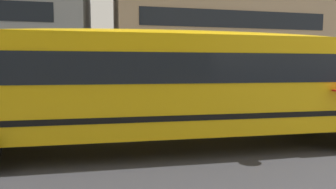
{
  "coord_description": "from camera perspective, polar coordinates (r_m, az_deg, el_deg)",
  "views": [
    {
      "loc": [
        -2.26,
        -8.74,
        2.01
      ],
      "look_at": [
        -0.57,
        -0.76,
        1.28
      ],
      "focal_mm": 31.72,
      "sensor_mm": 36.0,
      "label": 1
    }
  ],
  "objects": [
    {
      "name": "sidewalk_far",
      "position": [
        16.74,
        -4.14,
        -1.76
      ],
      "size": [
        120.0,
        3.0,
        0.01
      ],
      "primitive_type": "cube",
      "color": "gray",
      "rests_on": "ground_plane"
    },
    {
      "name": "lane_centreline",
      "position": [
        9.24,
        2.49,
        -7.41
      ],
      "size": [
        110.0,
        0.16,
        0.01
      ],
      "primitive_type": "cube",
      "color": "silver",
      "rests_on": "ground_plane"
    },
    {
      "name": "ground_plane",
      "position": [
        9.24,
        2.49,
        -7.43
      ],
      "size": [
        400.0,
        400.0,
        0.0
      ],
      "primitive_type": "plane",
      "color": "#38383D"
    },
    {
      "name": "parked_car_beige_past_driveway",
      "position": [
        17.81,
        26.17,
        0.85
      ],
      "size": [
        3.91,
        1.9,
        1.64
      ],
      "rotation": [
        0.0,
        0.0,
        0.01
      ],
      "color": "#C1B28E",
      "rests_on": "ground_plane"
    },
    {
      "name": "school_bus",
      "position": [
        7.49,
        3.48,
        2.91
      ],
      "size": [
        12.99,
        3.21,
        2.89
      ],
      "rotation": [
        0.0,
        0.0,
        -0.02
      ],
      "color": "yellow",
      "rests_on": "ground_plane"
    }
  ]
}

